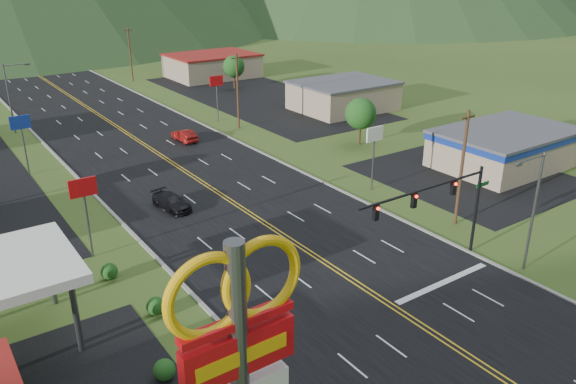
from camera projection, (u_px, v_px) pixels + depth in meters
pylon_sign at (240, 383)px, 16.66m from camera, size 4.32×0.60×14.00m
traffic_signal at (443, 200)px, 39.70m from camera, size 13.10×0.43×7.00m
streetlight_east at (532, 205)px, 39.21m from camera, size 3.28×0.25×9.00m
streetlight_west at (11, 94)px, 72.68m from camera, size 3.28×0.25×9.00m
building_east_near at (506, 146)px, 61.67m from camera, size 15.40×10.40×4.10m
building_east_mid at (343, 95)px, 85.55m from camera, size 14.40×11.40×4.30m
building_east_far at (212, 65)px, 109.98m from camera, size 16.40×12.40×4.50m
pole_sign_west_a at (84, 196)px, 41.12m from camera, size 2.00×0.18×6.40m
pole_sign_west_b at (21, 128)px, 57.83m from camera, size 2.00×0.18×6.40m
pole_sign_east_a at (374, 141)px, 53.89m from camera, size 2.00×0.18×6.40m
pole_sign_east_b at (217, 85)px, 78.20m from camera, size 2.00×0.18×6.40m
tree_east_a at (361, 114)px, 68.21m from camera, size 3.84×3.84×5.82m
tree_east_b at (234, 67)px, 99.19m from camera, size 3.84×3.84×5.82m
utility_pole_a at (462, 168)px, 46.54m from camera, size 1.60×0.28×10.00m
utility_pole_b at (238, 91)px, 74.64m from camera, size 1.60×0.28×10.00m
utility_pole_c at (130, 54)px, 105.02m from camera, size 1.60×0.28×10.00m
utility_pole_d at (71, 33)px, 135.40m from camera, size 1.60×0.28×10.00m
car_dark_mid at (172, 202)px, 51.09m from camera, size 2.59×4.89×1.35m
car_red_far at (184, 136)px, 70.54m from camera, size 1.77×4.55×1.48m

